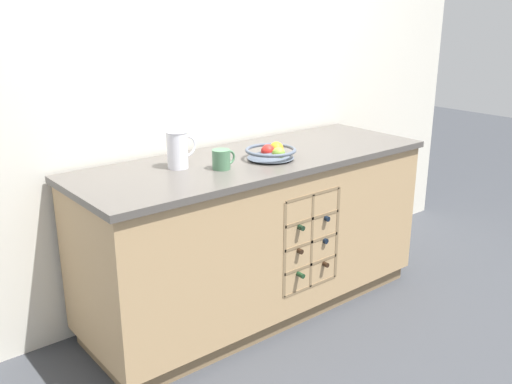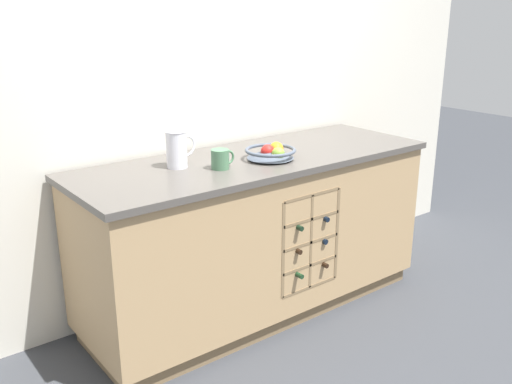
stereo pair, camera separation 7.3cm
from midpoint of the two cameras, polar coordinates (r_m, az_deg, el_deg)
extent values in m
plane|color=#383A3F|center=(3.46, -0.62, -11.38)|extent=(14.00, 14.00, 0.00)
cube|color=silver|center=(3.37, -5.07, 10.74)|extent=(4.41, 0.06, 2.55)
cube|color=olive|center=(3.44, -0.62, -10.73)|extent=(1.95, 0.61, 0.09)
cube|color=tan|center=(3.25, -0.65, -3.87)|extent=(2.01, 0.67, 0.80)
cube|color=#514C47|center=(3.11, -0.67, 3.23)|extent=(2.05, 0.71, 0.03)
cube|color=olive|center=(3.15, 3.66, -4.45)|extent=(0.39, 0.01, 0.54)
cube|color=olive|center=(2.99, 1.56, -5.66)|extent=(0.02, 0.10, 0.54)
cube|color=olive|center=(3.24, 6.84, -3.86)|extent=(0.02, 0.10, 0.54)
cube|color=olive|center=(3.22, 4.20, -9.12)|extent=(0.39, 0.10, 0.02)
cube|color=olive|center=(3.17, 4.25, -6.96)|extent=(0.39, 0.10, 0.02)
cube|color=olive|center=(3.11, 4.31, -4.73)|extent=(0.39, 0.10, 0.02)
cube|color=olive|center=(3.06, 4.37, -2.42)|extent=(0.39, 0.10, 0.02)
cube|color=olive|center=(3.02, 4.43, -0.04)|extent=(0.39, 0.10, 0.02)
cube|color=olive|center=(3.11, 4.31, -4.73)|extent=(0.02, 0.10, 0.54)
cylinder|color=#19381E|center=(3.18, 1.78, -7.29)|extent=(0.07, 0.20, 0.07)
cylinder|color=#19381E|center=(3.08, 3.53, -8.16)|extent=(0.03, 0.09, 0.03)
cylinder|color=black|center=(3.30, 4.36, -6.33)|extent=(0.07, 0.19, 0.07)
cylinder|color=black|center=(3.21, 6.01, -7.09)|extent=(0.03, 0.08, 0.03)
cylinder|color=black|center=(3.13, 1.64, -4.98)|extent=(0.07, 0.20, 0.07)
cylinder|color=black|center=(3.04, 3.37, -5.77)|extent=(0.03, 0.08, 0.03)
cylinder|color=black|center=(3.27, 4.01, -3.94)|extent=(0.08, 0.21, 0.08)
cylinder|color=black|center=(3.17, 5.85, -4.71)|extent=(0.03, 0.09, 0.03)
cylinder|color=black|center=(3.08, 1.72, -2.71)|extent=(0.07, 0.20, 0.07)
cylinder|color=black|center=(2.98, 3.49, -3.45)|extent=(0.03, 0.08, 0.03)
cylinder|color=black|center=(3.21, 4.25, -1.84)|extent=(0.08, 0.20, 0.08)
cylinder|color=black|center=(3.11, 6.03, -2.52)|extent=(0.03, 0.09, 0.03)
cylinder|color=#4C5666|center=(3.06, 0.79, 3.37)|extent=(0.12, 0.12, 0.01)
cone|color=#4C5666|center=(3.05, 0.79, 3.92)|extent=(0.25, 0.25, 0.05)
torus|color=#4C5666|center=(3.04, 0.79, 4.21)|extent=(0.27, 0.27, 0.02)
sphere|color=red|center=(3.04, 0.50, 4.08)|extent=(0.08, 0.08, 0.08)
sphere|color=#7FA838|center=(3.01, 1.57, 3.87)|extent=(0.07, 0.07, 0.07)
sphere|color=orange|center=(3.09, 1.37, 4.34)|extent=(0.08, 0.08, 0.08)
cylinder|color=white|center=(2.90, -8.59, 4.21)|extent=(0.10, 0.10, 0.19)
torus|color=white|center=(2.88, -8.68, 5.97)|extent=(0.11, 0.11, 0.01)
torus|color=white|center=(2.93, -7.67, 4.56)|extent=(0.11, 0.01, 0.11)
cylinder|color=#4C7A56|center=(2.87, -4.22, 3.26)|extent=(0.09, 0.09, 0.10)
torus|color=#4C7A56|center=(2.89, -3.45, 3.46)|extent=(0.08, 0.01, 0.08)
camera|label=1|loc=(0.04, -90.66, -0.22)|focal=40.00mm
camera|label=2|loc=(0.04, 89.34, 0.22)|focal=40.00mm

